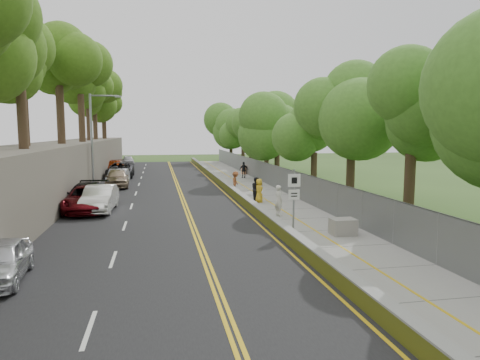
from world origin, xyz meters
The scene contains 26 objects.
ground centered at (0.00, 0.00, 0.00)m, with size 140.00×140.00×0.00m, color #33511E.
road centered at (-5.40, 15.00, 0.02)m, with size 11.20×66.00×0.04m, color black.
sidewalk centered at (2.55, 15.00, 0.03)m, with size 4.20×66.00×0.05m, color gray.
jersey_barrier centered at (0.25, 15.00, 0.30)m, with size 0.42×66.00×0.60m, color #C9D921.
rock_embankment centered at (-13.50, 15.00, 2.00)m, with size 5.00×66.00×4.00m, color #595147.
chainlink_fence centered at (4.65, 15.00, 1.00)m, with size 0.04×66.00×2.00m, color slate.
trees_embankment centered at (-13.00, 15.00, 10.50)m, with size 6.40×66.00×13.00m, color #4B7A1D, non-canonical shape.
trees_fenceside centered at (7.00, 15.00, 7.00)m, with size 7.00×66.00×14.00m, color #508B2D, non-canonical shape.
streetlight centered at (-10.46, 14.00, 4.64)m, with size 2.52×0.22×8.00m.
signpost centered at (1.05, -3.02, 1.96)m, with size 0.62×0.09×3.10m.
construction_barrel centered at (4.30, 25.51, 0.56)m, with size 0.62×0.62×1.02m, color #D45409.
concrete_block centered at (3.20, -4.00, 0.44)m, with size 1.16×0.87×0.77m, color gray.
car_0 centered at (-10.60, -7.82, 0.72)m, with size 1.60×3.97×1.35m, color silver.
car_1 centered at (-9.00, 4.55, 0.84)m, with size 1.69×4.84×1.60m, color white.
car_2 centered at (-9.75, 4.68, 0.82)m, with size 2.59×5.62×1.56m, color #5B0A10.
car_3 centered at (-9.93, 5.67, 0.85)m, with size 2.26×5.57×1.62m, color black.
car_4 centered at (-9.00, 16.31, 0.86)m, with size 1.95×4.84×1.65m, color #9A8467.
car_5 centered at (-9.00, 17.28, 0.79)m, with size 1.59×4.56×1.50m, color #999BA0.
car_6 centered at (-9.40, 24.46, 0.85)m, with size 2.68×5.82×1.62m, color black.
car_7 centered at (-10.45, 29.17, 0.80)m, with size 2.12×5.23×1.52m, color #992F09.
car_8 centered at (-9.72, 41.87, 0.74)m, with size 1.65×4.09×1.39m, color #B9B8BD.
painter_0 centered at (1.45, 5.90, 0.88)m, with size 0.81×0.53×1.66m, color gold.
painter_1 centered at (1.45, 1.00, 0.96)m, with size 0.66×0.43×1.81m, color silver.
painter_2 centered at (1.45, 6.76, 0.89)m, with size 0.81×0.63×1.68m, color black.
painter_3 centered at (0.75, 11.20, 0.90)m, with size 1.09×0.63×1.69m, color brown.
person_far centered at (3.54, 21.61, 0.90)m, with size 1.00×0.41×1.70m, color black.
Camera 1 is at (-5.42, -22.71, 4.96)m, focal length 32.00 mm.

